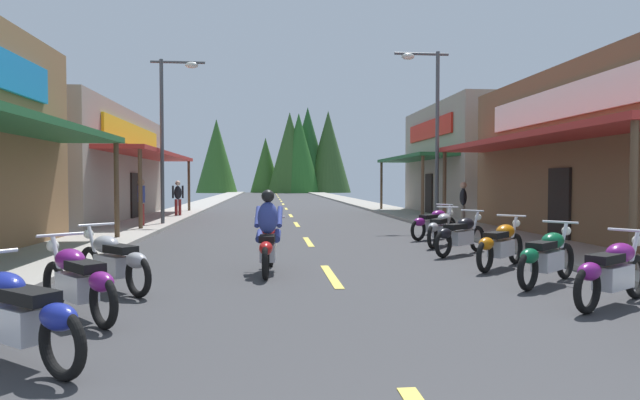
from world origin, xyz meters
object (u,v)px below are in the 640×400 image
object	(u,v)px
motorcycle_parked_left_1	(78,280)
pedestrian_waiting	(178,196)
motorcycle_parked_right_5	(441,228)
motorcycle_parked_right_3	(501,244)
motorcycle_parked_right_6	(434,223)
streetlamp_right	(430,114)
pedestrian_browsing	(463,202)
motorcycle_parked_right_1	(613,271)
motorcycle_parked_left_2	(113,260)
motorcycle_parked_right_4	(460,234)
motorcycle_parked_left_0	(17,314)
streetlamp_left	(170,119)
pedestrian_by_shop	(141,200)
rider_cruising_lead	(268,238)
motorcycle_parked_right_2	(547,256)

from	to	relation	value
motorcycle_parked_left_1	pedestrian_waiting	xyz separation A→B (m)	(-1.84, 18.97, 0.54)
motorcycle_parked_right_5	motorcycle_parked_left_1	distance (m)	9.87
motorcycle_parked_right_3	motorcycle_parked_right_6	distance (m)	5.39
streetlamp_right	motorcycle_parked_left_1	bearing A→B (deg)	-123.42
pedestrian_browsing	motorcycle_parked_right_1	bearing A→B (deg)	-82.54
motorcycle_parked_left_2	pedestrian_waiting	world-z (taller)	pedestrian_waiting
motorcycle_parked_right_3	motorcycle_parked_right_5	bearing A→B (deg)	46.03
motorcycle_parked_left_1	pedestrian_waiting	size ratio (longest dim) A/B	0.96
motorcycle_parked_right_4	pedestrian_browsing	bearing A→B (deg)	30.22
motorcycle_parked_right_4	pedestrian_browsing	xyz separation A→B (m)	(2.53, 6.67, 0.50)
motorcycle_parked_left_2	motorcycle_parked_left_0	bearing A→B (deg)	137.61
streetlamp_right	motorcycle_parked_right_1	size ratio (longest dim) A/B	3.52
motorcycle_parked_left_0	pedestrian_browsing	world-z (taller)	pedestrian_browsing
motorcycle_parked_right_6	motorcycle_parked_left_0	distance (m)	12.67
motorcycle_parked_right_3	streetlamp_right	bearing A→B (deg)	37.79
streetlamp_left	motorcycle_parked_right_3	size ratio (longest dim) A/B	3.92
motorcycle_parked_left_2	pedestrian_by_shop	bearing A→B (deg)	-32.94
streetlamp_left	motorcycle_parked_left_2	bearing A→B (deg)	-84.04
motorcycle_parked_right_1	motorcycle_parked_left_2	xyz separation A→B (m)	(-7.14, 1.71, 0.00)
motorcycle_parked_right_1	rider_cruising_lead	world-z (taller)	rider_cruising_lead
streetlamp_right	pedestrian_by_shop	size ratio (longest dim) A/B	3.60
streetlamp_left	pedestrian_waiting	bearing A→B (deg)	95.98
motorcycle_parked_left_0	pedestrian_by_shop	xyz separation A→B (m)	(-2.25, 14.97, 0.57)
motorcycle_parked_right_4	motorcycle_parked_right_5	xyz separation A→B (m)	(0.11, 1.74, 0.00)
streetlamp_right	motorcycle_parked_left_2	distance (m)	14.32
streetlamp_right	pedestrian_by_shop	distance (m)	11.04
motorcycle_parked_left_2	motorcycle_parked_right_1	bearing A→B (deg)	-147.07
motorcycle_parked_right_5	streetlamp_right	bearing A→B (deg)	22.09
motorcycle_parked_right_4	motorcycle_parked_right_3	bearing A→B (deg)	-126.35
motorcycle_parked_right_2	motorcycle_parked_right_4	world-z (taller)	same
motorcycle_parked_right_3	motorcycle_parked_left_0	distance (m)	8.54
pedestrian_browsing	motorcycle_parked_right_6	bearing A→B (deg)	-104.47
motorcycle_parked_left_0	pedestrian_by_shop	size ratio (longest dim) A/B	0.96
motorcycle_parked_right_5	pedestrian_waiting	bearing A→B (deg)	72.17
motorcycle_parked_left_0	pedestrian_browsing	size ratio (longest dim) A/B	1.03
motorcycle_parked_right_5	pedestrian_by_shop	xyz separation A→B (m)	(-9.18, 6.23, 0.57)
motorcycle_parked_right_1	motorcycle_parked_right_3	bearing A→B (deg)	59.89
motorcycle_parked_right_1	streetlamp_left	bearing A→B (deg)	88.05
motorcycle_parked_left_0	pedestrian_by_shop	world-z (taller)	pedestrian_by_shop
motorcycle_parked_right_1	motorcycle_parked_right_4	size ratio (longest dim) A/B	1.07
streetlamp_left	motorcycle_parked_right_6	size ratio (longest dim) A/B	3.52
motorcycle_parked_right_5	motorcycle_parked_left_2	xyz separation A→B (m)	(-7.00, -5.29, 0.00)
motorcycle_parked_right_2	pedestrian_waiting	size ratio (longest dim) A/B	0.98
motorcycle_parked_left_0	rider_cruising_lead	world-z (taller)	rider_cruising_lead
motorcycle_parked_left_2	pedestrian_by_shop	size ratio (longest dim) A/B	0.89
motorcycle_parked_right_1	motorcycle_parked_right_4	distance (m)	5.26
motorcycle_parked_right_6	pedestrian_browsing	bearing A→B (deg)	21.67
streetlamp_left	streetlamp_right	xyz separation A→B (m)	(9.69, -1.43, 0.10)
pedestrian_by_shop	pedestrian_waiting	size ratio (longest dim) A/B	1.03
motorcycle_parked_left_0	motorcycle_parked_right_6	bearing A→B (deg)	-86.79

